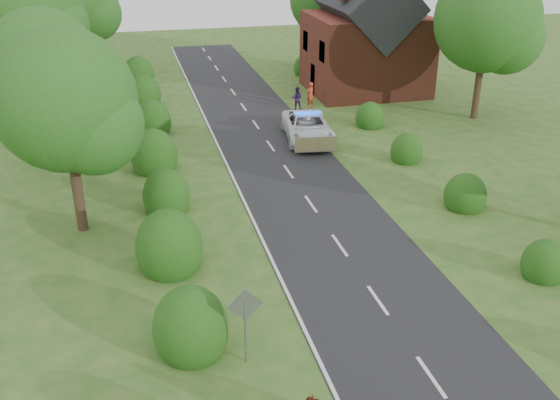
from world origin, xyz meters
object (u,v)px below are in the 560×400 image
object	(u,v)px
road_sign	(245,315)
police_van	(308,127)
pedestrian_purple	(297,98)
pedestrian_red	(310,95)

from	to	relation	value
road_sign	police_van	world-z (taller)	road_sign
road_sign	police_van	bearing A→B (deg)	68.40
road_sign	pedestrian_purple	world-z (taller)	road_sign
pedestrian_red	road_sign	bearing A→B (deg)	41.83
pedestrian_red	pedestrian_purple	world-z (taller)	pedestrian_red
police_van	pedestrian_red	world-z (taller)	pedestrian_red
road_sign	pedestrian_purple	size ratio (longest dim) A/B	1.63
police_van	pedestrian_purple	size ratio (longest dim) A/B	3.77
road_sign	police_van	size ratio (longest dim) A/B	0.43
road_sign	pedestrian_purple	distance (m)	26.01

